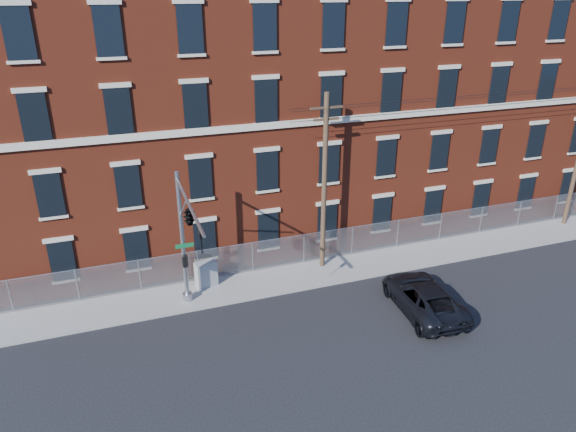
# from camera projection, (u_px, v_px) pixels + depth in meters

# --- Properties ---
(ground) EXTENTS (140.00, 140.00, 0.00)m
(ground) POSITION_uv_depth(u_px,v_px,m) (329.00, 327.00, 25.35)
(ground) COLOR black
(ground) RESTS_ON ground
(sidewalk) EXTENTS (65.00, 3.00, 0.12)m
(sidewalk) POSITION_uv_depth(u_px,v_px,m) (472.00, 245.00, 33.30)
(sidewalk) COLOR gray
(sidewalk) RESTS_ON ground
(mill_building) EXTENTS (55.30, 14.32, 16.30)m
(mill_building) POSITION_uv_depth(u_px,v_px,m) (409.00, 91.00, 37.79)
(mill_building) COLOR maroon
(mill_building) RESTS_ON ground
(chain_link_fence) EXTENTS (59.06, 0.06, 1.85)m
(chain_link_fence) POSITION_uv_depth(u_px,v_px,m) (461.00, 223.00, 34.03)
(chain_link_fence) COLOR #A5A8AD
(chain_link_fence) RESTS_ON ground
(traffic_signal_mast) EXTENTS (0.90, 6.75, 7.00)m
(traffic_signal_mast) POSITION_uv_depth(u_px,v_px,m) (188.00, 225.00, 23.25)
(traffic_signal_mast) COLOR #9EA0A5
(traffic_signal_mast) RESTS_ON ground
(utility_pole_near) EXTENTS (1.80, 0.28, 10.00)m
(utility_pole_near) POSITION_uv_depth(u_px,v_px,m) (324.00, 181.00, 28.67)
(utility_pole_near) COLOR #4A3625
(utility_pole_near) RESTS_ON ground
(pickup_truck) EXTENTS (3.02, 5.78, 1.55)m
(pickup_truck) POSITION_uv_depth(u_px,v_px,m) (423.00, 297.00, 26.41)
(pickup_truck) COLOR black
(pickup_truck) RESTS_ON ground
(utility_cabinet) EXTENTS (1.23, 0.80, 1.42)m
(utility_cabinet) POSITION_uv_depth(u_px,v_px,m) (206.00, 274.00, 28.40)
(utility_cabinet) COLOR gray
(utility_cabinet) RESTS_ON sidewalk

